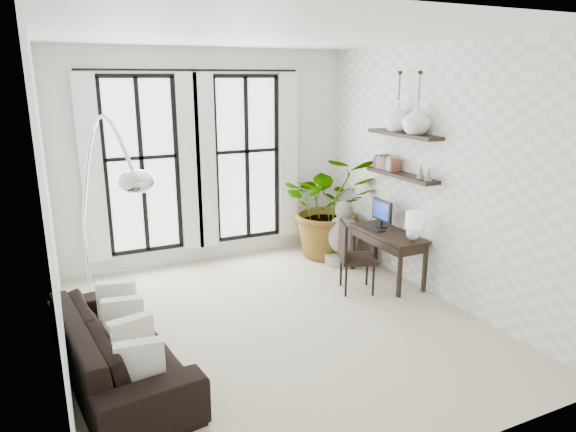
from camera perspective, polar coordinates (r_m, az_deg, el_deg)
floor at (r=6.12m, az=-1.31°, el=-11.88°), size 5.00×5.00×0.00m
ceiling at (r=5.47m, az=-1.52°, el=19.53°), size 5.00×5.00×0.00m
wall_left at (r=5.13m, az=-25.07°, el=0.36°), size 0.00×5.00×5.00m
wall_right at (r=6.79m, az=16.29°, el=4.52°), size 0.00×5.00×5.00m
wall_back at (r=7.89m, az=-8.82°, el=6.38°), size 4.50×0.00×4.50m
windows at (r=7.78m, az=-10.07°, el=5.89°), size 3.26×0.13×2.65m
wall_shelves at (r=7.13m, az=12.37°, el=6.31°), size 0.25×1.30×0.60m
sofa at (r=5.25m, az=-18.38°, el=-13.52°), size 1.17×2.37×0.66m
throw_pillows at (r=5.18m, az=-17.43°, el=-11.74°), size 0.40×1.52×0.40m
plant at (r=8.12m, az=4.66°, el=1.16°), size 1.83×1.70×1.65m
desk at (r=7.19m, az=11.32°, el=-2.12°), size 0.51×1.21×1.11m
desk_chair at (r=6.84m, az=7.02°, el=-4.05°), size 0.58×0.58×0.96m
arc_lamp at (r=5.66m, az=-19.92°, el=5.24°), size 0.75×2.15×2.44m
buddha at (r=7.88m, az=6.15°, el=-2.40°), size 0.55×0.55×0.99m
vase_a at (r=6.85m, az=14.11°, el=10.39°), size 0.37×0.37×0.38m
vase_b at (r=7.16m, az=12.07°, el=10.70°), size 0.37×0.37×0.38m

